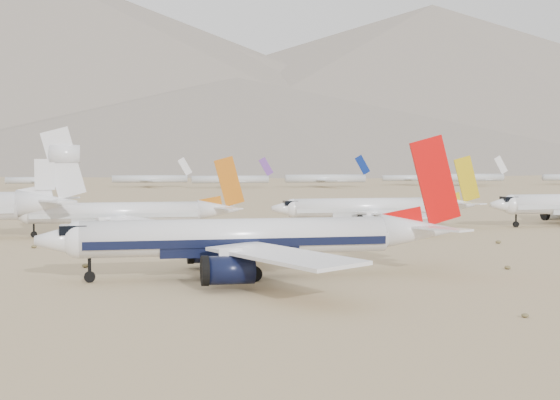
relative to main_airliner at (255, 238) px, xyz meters
name	(u,v)px	position (x,y,z in m)	size (l,w,h in m)	color
ground	(333,277)	(9.48, -1.36, -4.87)	(7000.00, 7000.00, 0.00)	#937955
main_airliner	(255,238)	(0.00, 0.00, 0.00)	(50.19, 49.02, 17.71)	white
row2_gold_tail	(377,208)	(36.42, 61.73, -0.57)	(43.20, 42.25, 15.38)	white
row2_orange_tail	(125,213)	(-15.41, 56.64, -0.61)	(42.60, 41.67, 15.19)	white
distant_storage_row	(157,179)	(1.65, 307.31, -0.45)	(516.30, 58.25, 15.46)	silver
mountain_range	(165,79)	(79.66, 1646.66, 185.45)	(7354.00, 3024.00, 470.00)	slate
foothills	(465,127)	(536.15, 1098.64, 62.28)	(4637.50, 1395.00, 155.00)	slate
desert_scrub	(548,294)	(28.15, -19.49, -4.57)	(261.14, 130.41, 0.64)	brown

